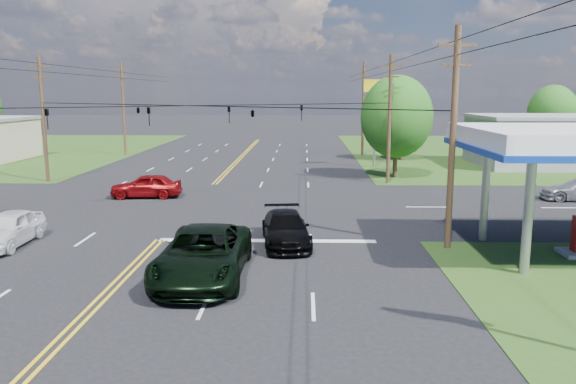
{
  "coord_description": "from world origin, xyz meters",
  "views": [
    {
      "loc": [
        6.69,
        -21.05,
        6.76
      ],
      "look_at": [
        5.9,
        6.0,
        1.95
      ],
      "focal_mm": 35.0,
      "sensor_mm": 36.0,
      "label": 1
    }
  ],
  "objects_px": {
    "pole_ne": "(390,118)",
    "pole_left_far": "(123,107)",
    "tree_right_b": "(402,118)",
    "pole_right_far": "(363,108)",
    "pole_nw": "(43,117)",
    "tree_right_a": "(396,117)",
    "pole_se": "(453,137)",
    "pickup_white": "(8,229)",
    "retail_ne": "(554,142)",
    "pickup_dkgreen": "(203,254)",
    "suv_black": "(286,229)",
    "tree_far_r": "(553,113)"
  },
  "relations": [
    {
      "from": "retail_ne",
      "to": "tree_right_a",
      "type": "xyz_separation_m",
      "value": [
        -16.0,
        -8.0,
        2.67
      ]
    },
    {
      "from": "pole_ne",
      "to": "pole_left_far",
      "type": "xyz_separation_m",
      "value": [
        -26.0,
        19.0,
        0.25
      ]
    },
    {
      "from": "pole_ne",
      "to": "tree_far_r",
      "type": "distance_m",
      "value": 29.7
    },
    {
      "from": "pole_nw",
      "to": "pole_right_far",
      "type": "xyz_separation_m",
      "value": [
        26.0,
        19.0,
        0.25
      ]
    },
    {
      "from": "pole_se",
      "to": "pickup_white",
      "type": "xyz_separation_m",
      "value": [
        -19.52,
        -0.09,
        -4.14
      ]
    },
    {
      "from": "pickup_dkgreen",
      "to": "retail_ne",
      "type": "bearing_deg",
      "value": 51.08
    },
    {
      "from": "tree_right_a",
      "to": "tree_right_b",
      "type": "distance_m",
      "value": 12.27
    },
    {
      "from": "pole_right_far",
      "to": "pole_se",
      "type": "bearing_deg",
      "value": -90.0
    },
    {
      "from": "pole_left_far",
      "to": "pole_nw",
      "type": "bearing_deg",
      "value": -90.0
    },
    {
      "from": "retail_ne",
      "to": "pole_right_far",
      "type": "relative_size",
      "value": 1.4
    },
    {
      "from": "tree_right_b",
      "to": "tree_right_a",
      "type": "bearing_deg",
      "value": -101.77
    },
    {
      "from": "tree_far_r",
      "to": "suv_black",
      "type": "height_order",
      "value": "tree_far_r"
    },
    {
      "from": "pole_nw",
      "to": "tree_right_a",
      "type": "relative_size",
      "value": 1.16
    },
    {
      "from": "pickup_white",
      "to": "retail_ne",
      "type": "bearing_deg",
      "value": 37.53
    },
    {
      "from": "pole_ne",
      "to": "tree_right_a",
      "type": "relative_size",
      "value": 1.16
    },
    {
      "from": "pole_se",
      "to": "tree_far_r",
      "type": "bearing_deg",
      "value": 61.7
    },
    {
      "from": "pole_left_far",
      "to": "pole_right_far",
      "type": "relative_size",
      "value": 1.0
    },
    {
      "from": "pickup_dkgreen",
      "to": "tree_right_b",
      "type": "bearing_deg",
      "value": 70.21
    },
    {
      "from": "pole_se",
      "to": "pole_nw",
      "type": "bearing_deg",
      "value": 145.3
    },
    {
      "from": "retail_ne",
      "to": "pole_right_far",
      "type": "distance_m",
      "value": 19.02
    },
    {
      "from": "pole_nw",
      "to": "pickup_dkgreen",
      "type": "distance_m",
      "value": 27.75
    },
    {
      "from": "pole_ne",
      "to": "suv_black",
      "type": "bearing_deg",
      "value": -112.17
    },
    {
      "from": "pole_nw",
      "to": "suv_black",
      "type": "distance_m",
      "value": 26.07
    },
    {
      "from": "retail_ne",
      "to": "tree_right_b",
      "type": "bearing_deg",
      "value": 163.5
    },
    {
      "from": "retail_ne",
      "to": "pole_se",
      "type": "xyz_separation_m",
      "value": [
        -17.0,
        -29.0,
        2.72
      ]
    },
    {
      "from": "pole_ne",
      "to": "retail_ne",
      "type": "bearing_deg",
      "value": 32.91
    },
    {
      "from": "tree_right_a",
      "to": "pole_ne",
      "type": "bearing_deg",
      "value": -108.43
    },
    {
      "from": "pole_se",
      "to": "pickup_white",
      "type": "distance_m",
      "value": 19.95
    },
    {
      "from": "pole_right_far",
      "to": "pickup_dkgreen",
      "type": "relative_size",
      "value": 1.51
    },
    {
      "from": "retail_ne",
      "to": "pole_left_far",
      "type": "relative_size",
      "value": 1.4
    },
    {
      "from": "tree_right_a",
      "to": "pole_left_far",
      "type": "bearing_deg",
      "value": 149.35
    },
    {
      "from": "pickup_dkgreen",
      "to": "suv_black",
      "type": "distance_m",
      "value": 5.62
    },
    {
      "from": "pole_se",
      "to": "suv_black",
      "type": "height_order",
      "value": "pole_se"
    },
    {
      "from": "pole_se",
      "to": "tree_far_r",
      "type": "distance_m",
      "value": 44.3
    },
    {
      "from": "pole_ne",
      "to": "pickup_dkgreen",
      "type": "distance_m",
      "value": 24.79
    },
    {
      "from": "pole_ne",
      "to": "pole_right_far",
      "type": "xyz_separation_m",
      "value": [
        0.0,
        19.0,
        0.25
      ]
    },
    {
      "from": "tree_right_a",
      "to": "pickup_dkgreen",
      "type": "height_order",
      "value": "tree_right_a"
    },
    {
      "from": "pole_ne",
      "to": "pole_nw",
      "type": "bearing_deg",
      "value": 180.0
    },
    {
      "from": "pole_ne",
      "to": "pole_right_far",
      "type": "relative_size",
      "value": 0.95
    },
    {
      "from": "pole_left_far",
      "to": "tree_right_b",
      "type": "height_order",
      "value": "pole_left_far"
    },
    {
      "from": "tree_right_b",
      "to": "pickup_dkgreen",
      "type": "xyz_separation_m",
      "value": [
        -13.5,
        -37.32,
        -3.3
      ]
    },
    {
      "from": "retail_ne",
      "to": "pole_ne",
      "type": "height_order",
      "value": "pole_ne"
    },
    {
      "from": "pole_left_far",
      "to": "pickup_dkgreen",
      "type": "xyz_separation_m",
      "value": [
        16.0,
        -41.32,
        -4.25
      ]
    },
    {
      "from": "tree_right_b",
      "to": "pole_right_far",
      "type": "bearing_deg",
      "value": 131.19
    },
    {
      "from": "pole_nw",
      "to": "retail_ne",
      "type": "bearing_deg",
      "value": 14.35
    },
    {
      "from": "tree_right_a",
      "to": "pickup_white",
      "type": "distance_m",
      "value": 29.71
    },
    {
      "from": "pole_left_far",
      "to": "pole_right_far",
      "type": "distance_m",
      "value": 26.0
    },
    {
      "from": "pole_se",
      "to": "pole_ne",
      "type": "bearing_deg",
      "value": 90.0
    },
    {
      "from": "tree_right_b",
      "to": "pickup_white",
      "type": "bearing_deg",
      "value": -124.82
    },
    {
      "from": "pole_se",
      "to": "tree_far_r",
      "type": "xyz_separation_m",
      "value": [
        21.0,
        39.0,
        -0.37
      ]
    }
  ]
}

